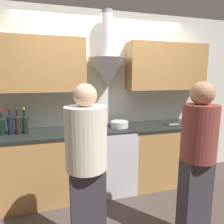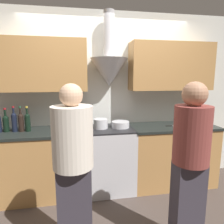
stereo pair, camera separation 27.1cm
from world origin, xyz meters
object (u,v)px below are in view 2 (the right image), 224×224
person_foreground_right (190,162)px  wine_bottle_3 (21,122)px  stock_pot (101,124)px  orange_fruit (205,125)px  mixing_bowl (120,124)px  stove_range (111,158)px  wine_bottle_2 (14,121)px  wine_bottle_4 (28,121)px  wine_bottle_1 (6,123)px  person_foreground_left (74,169)px

person_foreground_right → wine_bottle_3: bearing=144.7°
stock_pot → orange_fruit: 1.52m
stock_pot → mixing_bowl: size_ratio=0.78×
stove_range → orange_fruit: 1.46m
wine_bottle_2 → stove_range: bearing=-1.3°
wine_bottle_4 → stock_pot: wine_bottle_4 is taller
wine_bottle_3 → wine_bottle_4: bearing=1.6°
wine_bottle_4 → wine_bottle_1: bearing=175.3°
stock_pot → person_foreground_left: 1.22m
stove_range → stock_pot: (-0.14, 0.01, 0.53)m
stove_range → wine_bottle_2: (-1.29, 0.03, 0.60)m
wine_bottle_3 → person_foreground_right: (1.72, -1.22, -0.17)m
wine_bottle_3 → stock_pot: wine_bottle_3 is taller
stove_range → person_foreground_left: size_ratio=0.58×
stove_range → wine_bottle_2: bearing=178.7°
wine_bottle_2 → wine_bottle_4: (0.17, -0.01, -0.01)m
wine_bottle_3 → mixing_bowl: (1.35, -0.01, -0.09)m
wine_bottle_2 → mixing_bowl: (1.44, -0.02, -0.10)m
person_foreground_left → orange_fruit: bearing=27.1°
stove_range → wine_bottle_4: size_ratio=2.73×
wine_bottle_1 → person_foreground_right: 2.29m
wine_bottle_2 → person_foreground_left: (0.79, -1.17, -0.19)m
mixing_bowl → stove_range: bearing=-175.4°
wine_bottle_3 → mixing_bowl: wine_bottle_3 is taller
stove_range → wine_bottle_1: size_ratio=2.90×
wine_bottle_1 → mixing_bowl: (1.55, -0.03, -0.08)m
stove_range → person_foreground_right: 1.38m
wine_bottle_4 → orange_fruit: size_ratio=4.64×
wine_bottle_4 → orange_fruit: wine_bottle_4 is taller
wine_bottle_3 → person_foreground_right: person_foreground_right is taller
orange_fruit → wine_bottle_2: bearing=175.4°
wine_bottle_1 → stock_pot: (1.26, -0.03, -0.06)m
wine_bottle_1 → orange_fruit: wine_bottle_1 is taller
wine_bottle_1 → wine_bottle_3: 0.20m
wine_bottle_1 → person_foreground_left: person_foreground_left is taller
orange_fruit → stove_range: bearing=172.3°
stove_range → wine_bottle_1: (-1.40, 0.04, 0.58)m
wine_bottle_1 → mixing_bowl: bearing=-1.2°
person_foreground_right → wine_bottle_2: bearing=145.7°
wine_bottle_3 → mixing_bowl: 1.35m
person_foreground_left → person_foreground_right: size_ratio=0.99×
mixing_bowl → stock_pot: bearing=179.6°
stove_range → wine_bottle_3: 1.35m
wine_bottle_1 → wine_bottle_3: (0.20, -0.03, 0.01)m
stove_range → stock_pot: bearing=174.6°
wine_bottle_3 → person_foreground_right: bearing=-35.3°
wine_bottle_1 → stove_range: bearing=-1.8°
wine_bottle_3 → person_foreground_left: size_ratio=0.21×
wine_bottle_1 → orange_fruit: size_ratio=4.37×
wine_bottle_1 → mixing_bowl: wine_bottle_1 is taller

